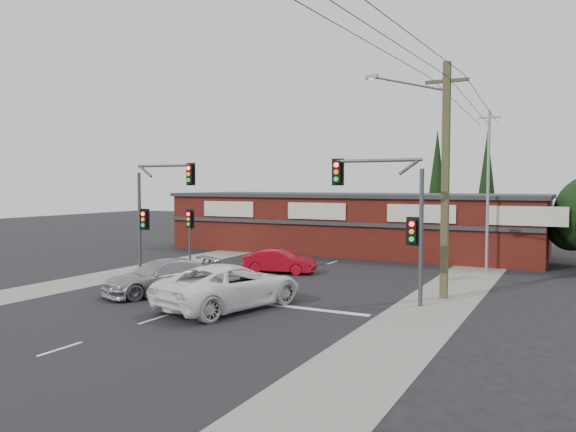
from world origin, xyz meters
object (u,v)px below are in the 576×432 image
at_px(white_suv, 230,286).
at_px(red_sedan, 280,261).
at_px(utility_pole, 442,172).
at_px(silver_suv, 161,277).
at_px(shop_building, 352,222).

distance_m(white_suv, red_sedan, 8.92).
relative_size(red_sedan, utility_pole, 0.39).
bearing_deg(silver_suv, utility_pole, 46.38).
xyz_separation_m(white_suv, shop_building, (-2.38, 19.68, 1.26)).
relative_size(white_suv, red_sedan, 1.60).
bearing_deg(shop_building, utility_pole, -56.24).
distance_m(silver_suv, utility_pole, 13.08).
height_order(white_suv, shop_building, shop_building).
xyz_separation_m(silver_suv, utility_pole, (11.29, 4.71, 4.64)).
bearing_deg(white_suv, silver_suv, 1.13).
bearing_deg(utility_pole, silver_suv, -157.34).
distance_m(shop_building, utility_pole, 17.15).
distance_m(white_suv, shop_building, 19.86).
bearing_deg(shop_building, silver_suv, -95.89).
bearing_deg(white_suv, utility_pole, -127.01).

